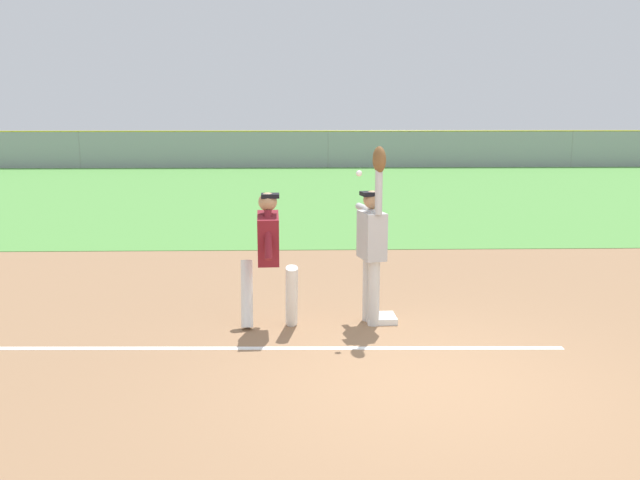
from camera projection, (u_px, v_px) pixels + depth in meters
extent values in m
plane|color=#936D4C|center=(421.00, 380.00, 6.87)|extent=(74.66, 74.66, 0.00)
cube|color=#549342|center=(339.00, 192.00, 22.05)|extent=(45.22, 18.22, 0.01)
cube|color=white|center=(45.00, 348.00, 7.76)|extent=(12.00, 0.40, 0.01)
cube|color=white|center=(381.00, 318.00, 8.74)|extent=(0.40, 0.40, 0.08)
cylinder|color=silver|center=(368.00, 289.00, 8.71)|extent=(0.18, 0.18, 0.85)
cylinder|color=silver|center=(374.00, 293.00, 8.52)|extent=(0.18, 0.18, 0.85)
cube|color=#B7B7B7|center=(372.00, 235.00, 8.48)|extent=(0.36, 0.49, 0.60)
sphere|color=tan|center=(372.00, 200.00, 8.39)|extent=(0.28, 0.28, 0.23)
cube|color=black|center=(370.00, 194.00, 8.36)|extent=(0.26, 0.25, 0.05)
cylinder|color=#B7B7B7|center=(379.00, 189.00, 8.15)|extent=(0.11, 0.11, 0.62)
cylinder|color=#B7B7B7|center=(366.00, 209.00, 8.63)|extent=(0.24, 0.62, 0.09)
ellipsoid|color=brown|center=(379.00, 160.00, 8.08)|extent=(0.20, 0.31, 0.32)
cylinder|color=white|center=(292.00, 296.00, 8.37)|extent=(0.17, 0.44, 0.85)
cylinder|color=white|center=(247.00, 294.00, 8.48)|extent=(0.17, 0.44, 0.85)
cube|color=maroon|center=(268.00, 238.00, 8.28)|extent=(0.29, 0.54, 0.66)
sphere|color=tan|center=(268.00, 202.00, 8.20)|extent=(0.24, 0.24, 0.23)
cube|color=black|center=(270.00, 196.00, 8.18)|extent=(0.23, 0.21, 0.05)
cylinder|color=maroon|center=(268.00, 229.00, 8.48)|extent=(0.11, 0.40, 0.58)
cylinder|color=maroon|center=(268.00, 235.00, 8.05)|extent=(0.11, 0.40, 0.58)
sphere|color=white|center=(359.00, 173.00, 8.06)|extent=(0.07, 0.07, 0.07)
cube|color=#93999E|center=(328.00, 150.00, 30.82)|extent=(45.22, 0.06, 1.64)
cylinder|color=yellow|center=(328.00, 131.00, 30.65)|extent=(45.22, 0.06, 0.06)
cylinder|color=gray|center=(80.00, 150.00, 30.52)|extent=(0.08, 0.08, 1.64)
cylinder|color=gray|center=(328.00, 150.00, 30.82)|extent=(0.08, 0.08, 1.64)
cylinder|color=gray|center=(572.00, 149.00, 31.12)|extent=(0.08, 0.08, 1.64)
cube|color=black|center=(251.00, 151.00, 33.46)|extent=(4.41, 1.93, 0.55)
cube|color=#2D333D|center=(251.00, 142.00, 33.37)|extent=(2.21, 1.76, 0.40)
cylinder|color=black|center=(281.00, 155.00, 34.47)|extent=(0.60, 0.22, 0.60)
cylinder|color=black|center=(279.00, 158.00, 32.61)|extent=(0.60, 0.22, 0.60)
cylinder|color=black|center=(224.00, 156.00, 34.42)|extent=(0.60, 0.22, 0.60)
cylinder|color=black|center=(219.00, 158.00, 32.55)|extent=(0.60, 0.22, 0.60)
cube|color=#B7B7BC|center=(355.00, 151.00, 34.03)|extent=(4.46, 2.05, 0.55)
cube|color=#2D333D|center=(355.00, 141.00, 33.93)|extent=(2.26, 1.82, 0.40)
cylinder|color=black|center=(382.00, 155.00, 35.00)|extent=(0.61, 0.24, 0.60)
cylinder|color=black|center=(385.00, 157.00, 33.14)|extent=(0.61, 0.24, 0.60)
cylinder|color=black|center=(326.00, 155.00, 35.02)|extent=(0.61, 0.24, 0.60)
cylinder|color=black|center=(326.00, 157.00, 33.16)|extent=(0.61, 0.24, 0.60)
cube|color=#23389E|center=(457.00, 151.00, 33.98)|extent=(4.50, 2.14, 0.55)
cube|color=#2D333D|center=(457.00, 141.00, 33.89)|extent=(2.29, 1.87, 0.40)
cylinder|color=black|center=(479.00, 155.00, 35.08)|extent=(0.61, 0.25, 0.60)
cylinder|color=black|center=(491.00, 157.00, 33.22)|extent=(0.61, 0.25, 0.60)
cylinder|color=black|center=(424.00, 155.00, 34.84)|extent=(0.61, 0.25, 0.60)
cylinder|color=black|center=(433.00, 158.00, 32.98)|extent=(0.61, 0.25, 0.60)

